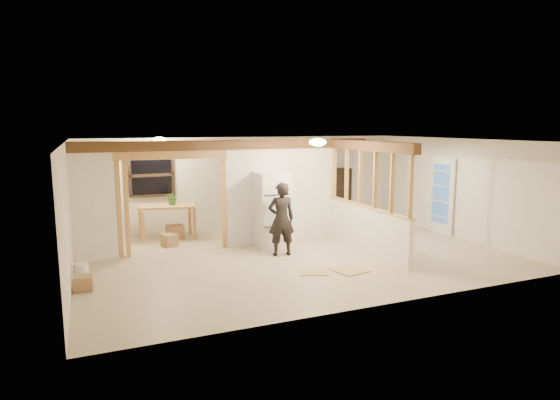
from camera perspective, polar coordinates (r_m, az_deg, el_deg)
name	(u,v)px	position (r m, az deg, el deg)	size (l,w,h in m)	color
floor	(294,254)	(10.44, 1.70, -6.62)	(9.00, 6.50, 0.01)	#BDA88C
ceiling	(294,141)	(10.05, 1.77, 7.26)	(9.00, 6.50, 0.01)	white
wall_back	(247,182)	(13.17, -4.07, 2.22)	(9.00, 0.01, 2.50)	silver
wall_front	(381,229)	(7.38, 12.16, -3.42)	(9.00, 0.01, 2.50)	silver
wall_left	(68,213)	(9.30, -24.46, -1.46)	(0.01, 6.50, 2.50)	silver
wall_right	(456,188)	(12.68, 20.63, 1.39)	(0.01, 6.50, 2.50)	silver
partition_left_stub	(93,202)	(10.48, -21.81, -0.19)	(0.90, 0.12, 2.50)	white
partition_center	(281,191)	(11.34, 0.17, 1.13)	(2.80, 0.12, 2.50)	white
doorway_frame	(173,204)	(10.64, -12.86, -0.45)	(2.46, 0.14, 2.20)	tan
header_beam_back	(233,145)	(10.83, -5.73, 6.71)	(7.00, 0.18, 0.22)	brown
header_beam_right	(369,146)	(10.47, 10.74, 6.52)	(0.18, 3.30, 0.22)	brown
pony_wall	(366,230)	(10.72, 10.45, -3.57)	(0.12, 3.20, 1.00)	white
stud_partition	(368,178)	(10.53, 10.63, 2.60)	(0.14, 3.20, 1.32)	tan
window_back	(152,175)	(12.49, -15.37, 2.93)	(1.12, 0.10, 1.10)	black
french_door	(442,196)	(12.95, 19.11, 0.50)	(0.12, 0.86, 2.00)	white
ceiling_dome_main	(318,142)	(9.73, 4.61, 7.05)	(0.36, 0.36, 0.16)	#FFEABF
ceiling_dome_util	(159,140)	(11.58, -14.52, 7.12)	(0.32, 0.32, 0.14)	#FFEABF
hanging_bulb	(186,154)	(10.99, -11.35, 5.57)	(0.07, 0.07, 0.07)	#FFD88C
refrigerator	(272,210)	(10.86, -1.02, -1.21)	(0.72, 0.70, 1.76)	white
woman	(281,219)	(10.16, 0.16, -2.34)	(0.59, 0.39, 1.61)	black
work_table	(167,222)	(12.05, -13.57, -2.62)	(1.36, 0.68, 0.86)	tan
potted_plant	(173,198)	(11.99, -12.95, 0.30)	(0.32, 0.28, 0.36)	#235721
shop_vac	(100,233)	(12.09, -21.07, -3.72)	(0.41, 0.41, 0.54)	red
bookshelf	(338,194)	(14.20, 7.10, 0.74)	(0.78, 0.26, 1.55)	black
bucket	(81,272)	(9.40, -23.07, -8.08)	(0.26, 0.26, 0.33)	white
box_util_a	(175,232)	(12.06, -12.65, -3.82)	(0.40, 0.34, 0.34)	#A37B4F
box_util_b	(169,240)	(11.37, -13.34, -4.79)	(0.31, 0.31, 0.29)	#A37B4F
box_front	(83,283)	(8.86, -22.88, -9.34)	(0.32, 0.26, 0.26)	#A37B4F
floor_panel_near	(350,270)	(9.38, 8.49, -8.44)	(0.60, 0.60, 0.02)	tan
floor_panel_far	(314,272)	(9.19, 4.15, -8.77)	(0.54, 0.43, 0.02)	tan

